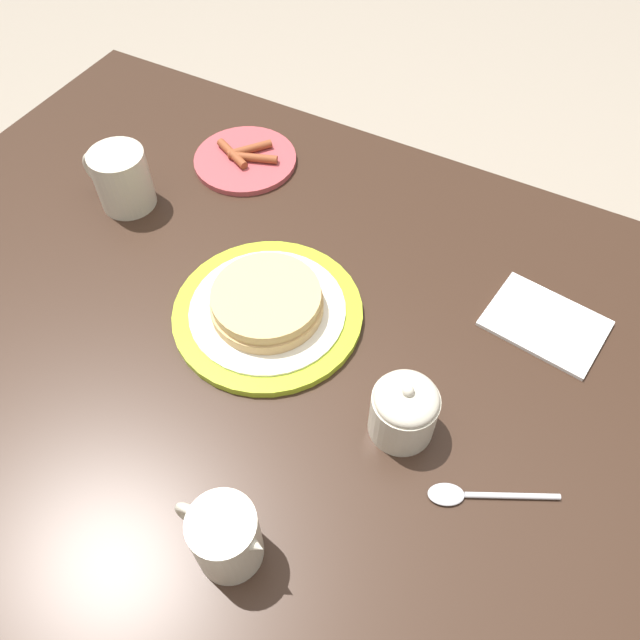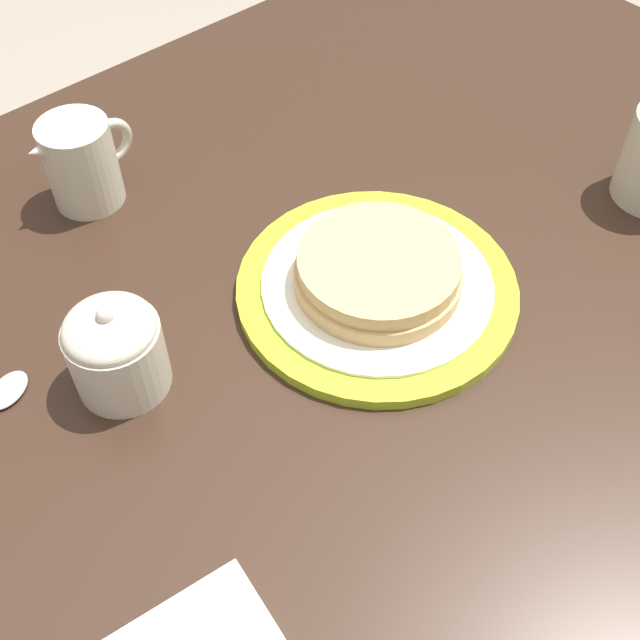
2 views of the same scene
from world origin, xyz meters
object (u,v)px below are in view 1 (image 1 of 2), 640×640
(sugar_bowl, at_px, (404,410))
(coffee_mug, at_px, (121,178))
(side_plate_bacon, at_px, (245,159))
(pancake_plate, at_px, (264,306))
(creamer_pitcher, at_px, (226,537))
(spoon, at_px, (469,495))
(napkin, at_px, (545,323))

(sugar_bowl, bearing_deg, coffee_mug, -16.37)
(side_plate_bacon, bearing_deg, sugar_bowl, 142.49)
(pancake_plate, distance_m, side_plate_bacon, 0.34)
(creamer_pitcher, bearing_deg, spoon, -138.68)
(coffee_mug, height_order, sugar_bowl, coffee_mug)
(side_plate_bacon, distance_m, napkin, 0.57)
(coffee_mug, bearing_deg, side_plate_bacon, -123.31)
(spoon, bearing_deg, side_plate_bacon, -34.95)
(side_plate_bacon, height_order, sugar_bowl, sugar_bowl)
(pancake_plate, bearing_deg, spoon, 161.53)
(coffee_mug, height_order, creamer_pitcher, creamer_pitcher)
(side_plate_bacon, xyz_separation_m, napkin, (-0.56, 0.10, -0.00))
(creamer_pitcher, height_order, napkin, creamer_pitcher)
(sugar_bowl, xyz_separation_m, spoon, (-0.11, 0.04, -0.04))
(pancake_plate, xyz_separation_m, side_plate_bacon, (0.20, -0.27, -0.01))
(pancake_plate, height_order, spoon, pancake_plate)
(sugar_bowl, bearing_deg, pancake_plate, -16.65)
(coffee_mug, height_order, spoon, coffee_mug)
(pancake_plate, xyz_separation_m, coffee_mug, (0.32, -0.09, 0.03))
(side_plate_bacon, distance_m, sugar_bowl, 0.56)
(side_plate_bacon, distance_m, coffee_mug, 0.22)
(coffee_mug, xyz_separation_m, creamer_pitcher, (-0.46, 0.39, -0.00))
(sugar_bowl, bearing_deg, spoon, 157.57)
(side_plate_bacon, relative_size, napkin, 1.03)
(side_plate_bacon, height_order, creamer_pitcher, creamer_pitcher)
(pancake_plate, bearing_deg, coffee_mug, -16.16)
(side_plate_bacon, relative_size, spoon, 1.22)
(pancake_plate, height_order, coffee_mug, coffee_mug)
(pancake_plate, height_order, sugar_bowl, sugar_bowl)
(pancake_plate, bearing_deg, side_plate_bacon, -52.93)
(sugar_bowl, xyz_separation_m, napkin, (-0.11, -0.24, -0.04))
(pancake_plate, xyz_separation_m, sugar_bowl, (-0.24, 0.07, 0.03))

